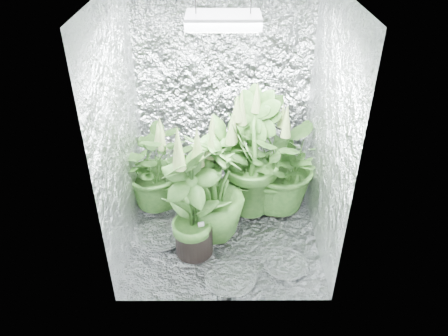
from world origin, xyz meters
The scene contains 11 objects.
ground centered at (0.00, 0.00, 0.00)m, with size 1.60×1.60×0.00m, color silver.
walls centered at (0.00, 0.00, 1.00)m, with size 1.62×1.62×2.00m.
grow_lamp centered at (0.00, 0.00, 1.83)m, with size 0.50×0.30×0.22m.
plant_a centered at (-0.61, 0.36, 0.43)m, with size 0.77×0.77×0.91m.
plant_b centered at (0.02, 0.17, 0.48)m, with size 0.71×0.71×1.05m.
plant_c centered at (0.23, 0.31, 0.57)m, with size 0.78×0.78×1.22m.
plant_d centered at (-0.09, -0.06, 0.48)m, with size 0.75×0.75×1.05m.
plant_e centered at (0.49, 0.29, 0.51)m, with size 0.95×0.95×1.07m.
plant_f centered at (-0.24, -0.28, 0.52)m, with size 0.77×0.77×1.14m.
circulation_fan centered at (0.61, 0.29, 0.15)m, with size 0.19×0.29×0.35m.
plant_label centered at (-0.18, -0.31, 0.30)m, with size 0.05×0.01×0.08m, color white.
Camera 1 is at (-0.01, -2.96, 2.60)m, focal length 35.00 mm.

